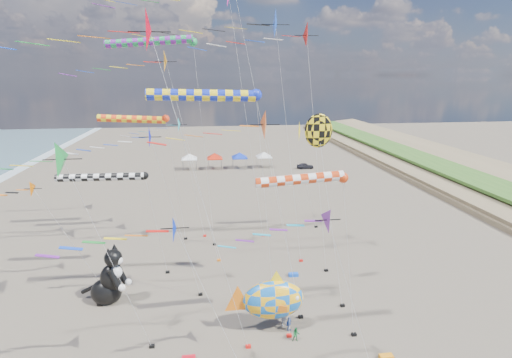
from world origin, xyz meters
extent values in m
cone|color=orange|center=(-16.63, 15.72, 9.32)|extent=(1.43, 1.54, 1.58)
cylinder|color=#B2B2B2|center=(-14.78, 15.72, 4.66)|extent=(3.72, 0.02, 9.33)
cube|color=black|center=(-12.93, 15.72, 0.10)|extent=(0.36, 0.24, 0.20)
cone|color=red|center=(-4.41, 5.09, 20.76)|extent=(2.45, 2.63, 2.71)
cylinder|color=#B2B2B2|center=(-2.52, 5.09, 10.38)|extent=(3.80, 0.02, 20.77)
cube|color=black|center=(-0.63, 5.09, 0.10)|extent=(0.36, 0.24, 0.20)
cone|color=#0627C5|center=(-4.40, 0.96, 10.36)|extent=(1.59, 1.70, 1.76)
cylinder|color=#B2B2B2|center=(-2.61, 0.96, 5.18)|extent=(3.60, 0.02, 10.37)
cone|color=#C40B02|center=(6.54, 15.18, 21.67)|extent=(2.17, 2.32, 2.39)
cylinder|color=#B2B2B2|center=(7.32, 15.18, 10.84)|extent=(1.60, 0.02, 21.68)
cube|color=black|center=(8.11, 15.18, 0.10)|extent=(0.36, 0.24, 0.20)
cone|color=#F8591C|center=(1.60, 8.03, 15.14)|extent=(2.12, 2.27, 2.34)
cylinder|color=#B2B2B2|center=(2.71, 8.03, 7.57)|extent=(2.25, 0.02, 15.14)
cube|color=black|center=(3.83, 8.03, 0.10)|extent=(0.36, 0.24, 0.20)
cone|color=#6F2290|center=(4.84, 0.47, 10.64)|extent=(1.51, 1.62, 1.67)
cylinder|color=#B2B2B2|center=(5.76, 0.47, 5.32)|extent=(1.88, 0.02, 10.64)
cone|color=#0913B7|center=(-6.68, 12.40, 13.78)|extent=(1.77, 1.89, 1.95)
cylinder|color=#B2B2B2|center=(-5.30, 12.40, 6.89)|extent=(2.78, 0.02, 13.78)
cube|color=black|center=(-3.92, 12.40, 0.10)|extent=(0.36, 0.24, 0.20)
cone|color=green|center=(-9.96, 6.01, 13.51)|extent=(2.35, 2.51, 2.59)
cylinder|color=#B2B2B2|center=(-8.61, 6.01, 6.75)|extent=(2.72, 0.02, 13.51)
cube|color=black|center=(-7.26, 6.01, 0.10)|extent=(0.36, 0.24, 0.20)
cone|color=orange|center=(-5.17, 18.78, 19.59)|extent=(2.05, 2.19, 2.26)
cylinder|color=#B2B2B2|center=(-3.61, 18.78, 9.79)|extent=(3.14, 0.02, 19.59)
cube|color=black|center=(-2.05, 18.78, 0.10)|extent=(0.36, 0.24, 0.20)
cylinder|color=#B2B2B2|center=(2.15, 24.61, 13.10)|extent=(2.52, 0.02, 26.20)
cube|color=black|center=(3.40, 24.61, 0.10)|extent=(0.36, 0.24, 0.20)
cone|color=#16C1CC|center=(-5.46, 25.38, 13.14)|extent=(1.68, 1.80, 1.86)
cylinder|color=#B2B2B2|center=(-4.44, 25.38, 6.57)|extent=(2.08, 0.02, 13.14)
cube|color=black|center=(-3.41, 25.38, 0.10)|extent=(0.36, 0.24, 0.20)
cylinder|color=#B2B2B2|center=(2.83, 14.79, 12.59)|extent=(3.81, 0.02, 25.19)
cube|color=black|center=(4.72, 14.79, 0.10)|extent=(0.36, 0.24, 0.20)
cone|color=blue|center=(3.63, 17.55, 22.73)|extent=(2.62, 2.81, 2.89)
cylinder|color=#B2B2B2|center=(4.92, 17.55, 11.36)|extent=(2.60, 0.02, 22.73)
cube|color=black|center=(6.21, 17.55, 0.10)|extent=(0.36, 0.24, 0.20)
cylinder|color=red|center=(2.77, 5.37, 11.92)|extent=(5.73, 0.66, 0.66)
sphere|color=red|center=(5.63, 5.37, 11.92)|extent=(0.70, 0.70, 0.70)
cylinder|color=#B2B2B2|center=(6.38, 5.37, 5.96)|extent=(1.52, 0.02, 11.93)
cube|color=black|center=(7.13, 5.37, 0.10)|extent=(0.36, 0.24, 0.20)
cylinder|color=black|center=(-12.33, 16.86, 9.66)|extent=(7.59, 0.68, 0.68)
sphere|color=black|center=(-8.54, 16.86, 9.66)|extent=(0.72, 0.72, 0.72)
cylinder|color=#B2B2B2|center=(-7.79, 16.86, 4.83)|extent=(1.52, 0.02, 9.67)
cube|color=black|center=(-7.04, 16.86, 0.10)|extent=(0.36, 0.24, 0.20)
cylinder|color=#1328BF|center=(-3.24, 8.63, 17.05)|extent=(7.26, 0.77, 0.77)
sphere|color=#1328BF|center=(0.40, 8.63, 17.05)|extent=(0.81, 0.81, 0.81)
cylinder|color=#B2B2B2|center=(1.15, 8.63, 8.53)|extent=(1.52, 0.02, 17.06)
cube|color=black|center=(1.90, 8.63, 0.10)|extent=(0.36, 0.24, 0.20)
cylinder|color=#1B994D|center=(-8.05, 22.77, 21.47)|extent=(8.35, 0.80, 0.80)
sphere|color=#1B994D|center=(-3.88, 22.77, 21.47)|extent=(0.84, 0.84, 0.84)
cylinder|color=#B2B2B2|center=(-3.13, 22.77, 10.74)|extent=(1.52, 0.02, 21.47)
cube|color=black|center=(-2.38, 22.77, 0.10)|extent=(0.36, 0.24, 0.20)
cylinder|color=red|center=(5.76, 26.42, 6.00)|extent=(6.14, 0.68, 0.68)
sphere|color=red|center=(8.83, 26.42, 6.00)|extent=(0.72, 0.72, 0.72)
cylinder|color=#B2B2B2|center=(9.58, 26.42, 3.00)|extent=(1.52, 0.02, 6.01)
cube|color=black|center=(10.33, 26.42, 0.10)|extent=(0.36, 0.24, 0.20)
cylinder|color=#FA3B15|center=(-10.56, 24.84, 13.88)|extent=(6.92, 0.77, 0.77)
sphere|color=#FA3B15|center=(-7.10, 24.84, 13.88)|extent=(0.81, 0.81, 0.81)
cylinder|color=#B2B2B2|center=(-6.35, 24.84, 6.94)|extent=(1.52, 0.02, 13.88)
cube|color=black|center=(-5.60, 24.84, 0.10)|extent=(0.36, 0.24, 0.20)
ellipsoid|color=yellow|center=(5.59, 11.10, 14.20)|extent=(2.20, 0.40, 2.64)
cone|color=yellow|center=(4.09, 11.10, 14.20)|extent=(0.12, 1.80, 1.80)
cylinder|color=#B2B2B2|center=(6.59, 10.10, 7.10)|extent=(2.03, 2.03, 14.20)
cube|color=black|center=(7.59, 9.10, 0.10)|extent=(0.36, 0.24, 0.20)
ellipsoid|color=blue|center=(1.43, 6.88, 2.50)|extent=(4.52, 1.83, 3.00)
cone|color=orange|center=(-1.17, 6.88, 2.50)|extent=(2.20, 0.13, 2.20)
cone|color=yellow|center=(1.63, 6.88, 4.00)|extent=(1.60, 0.11, 1.60)
cylinder|color=#B2B2B2|center=(2.53, 6.38, 1.00)|extent=(0.25, 1.04, 2.02)
cube|color=red|center=(2.43, 5.88, 0.10)|extent=(0.36, 0.24, 0.20)
imported|color=gray|center=(2.37, 7.31, 0.83)|extent=(0.72, 0.70, 1.66)
imported|color=#1B7035|center=(2.81, 5.33, 0.53)|extent=(0.55, 0.45, 1.07)
imported|color=#1D419D|center=(2.56, 6.60, 0.57)|extent=(0.67, 0.67, 1.14)
cube|color=blue|center=(4.76, 14.64, 0.15)|extent=(0.90, 0.44, 0.30)
cube|color=orange|center=(8.35, 2.73, 0.15)|extent=(0.90, 0.44, 0.30)
cube|color=white|center=(-6.00, 60.00, 2.25)|extent=(3.00, 3.00, 0.15)
pyramid|color=white|center=(-6.00, 60.00, 3.30)|extent=(4.20, 4.20, 1.00)
cylinder|color=#999999|center=(-7.30, 58.70, 1.10)|extent=(0.08, 0.08, 2.20)
cylinder|color=#999999|center=(-4.70, 58.70, 1.10)|extent=(0.08, 0.08, 2.20)
cylinder|color=#999999|center=(-7.30, 61.30, 1.10)|extent=(0.08, 0.08, 2.20)
cylinder|color=#999999|center=(-4.70, 61.30, 1.10)|extent=(0.08, 0.08, 2.20)
cube|color=red|center=(-1.00, 60.00, 2.25)|extent=(3.00, 3.00, 0.15)
pyramid|color=red|center=(-1.00, 60.00, 3.30)|extent=(4.20, 4.20, 1.00)
cylinder|color=#999999|center=(-2.30, 58.70, 1.10)|extent=(0.08, 0.08, 2.20)
cylinder|color=#999999|center=(0.30, 58.70, 1.10)|extent=(0.08, 0.08, 2.20)
cylinder|color=#999999|center=(-2.30, 61.30, 1.10)|extent=(0.08, 0.08, 2.20)
cylinder|color=#999999|center=(0.30, 61.30, 1.10)|extent=(0.08, 0.08, 2.20)
cube|color=#132FBE|center=(4.00, 60.00, 2.25)|extent=(3.00, 3.00, 0.15)
pyramid|color=#132FBE|center=(4.00, 60.00, 3.30)|extent=(4.20, 4.20, 1.00)
cylinder|color=#999999|center=(2.70, 58.70, 1.10)|extent=(0.08, 0.08, 2.20)
cylinder|color=#999999|center=(5.30, 58.70, 1.10)|extent=(0.08, 0.08, 2.20)
cylinder|color=#999999|center=(2.70, 61.30, 1.10)|extent=(0.08, 0.08, 2.20)
cylinder|color=#999999|center=(5.30, 61.30, 1.10)|extent=(0.08, 0.08, 2.20)
cube|color=silver|center=(9.00, 60.00, 2.25)|extent=(3.00, 3.00, 0.15)
pyramid|color=silver|center=(9.00, 60.00, 3.30)|extent=(4.20, 4.20, 1.00)
cylinder|color=#999999|center=(7.70, 58.70, 1.10)|extent=(0.08, 0.08, 2.20)
cylinder|color=#999999|center=(10.30, 58.70, 1.10)|extent=(0.08, 0.08, 2.20)
cylinder|color=#999999|center=(7.70, 61.30, 1.10)|extent=(0.08, 0.08, 2.20)
cylinder|color=#999999|center=(10.30, 61.30, 1.10)|extent=(0.08, 0.08, 2.20)
imported|color=#26262D|center=(17.12, 58.00, 0.58)|extent=(3.49, 1.67, 1.15)
camera|label=1|loc=(-3.30, -18.62, 18.35)|focal=28.00mm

